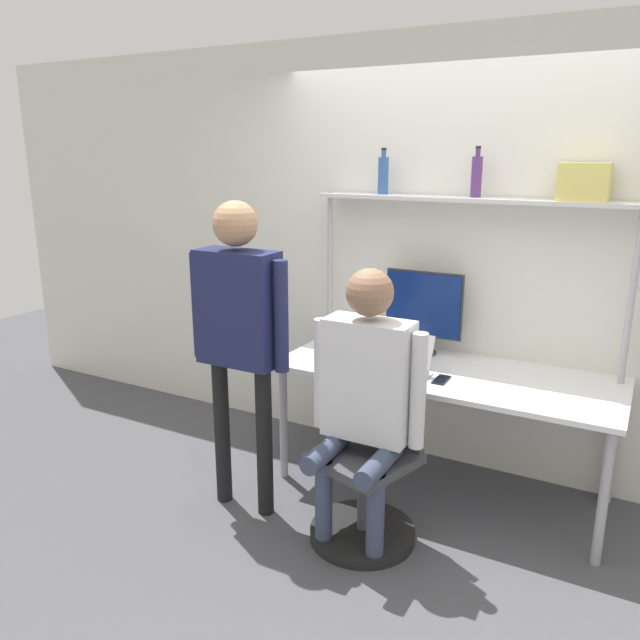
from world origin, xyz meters
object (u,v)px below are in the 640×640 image
person_seated (365,385)px  bottle_blue (383,175)px  cell_phone (441,380)px  person_standing (239,318)px  laptop (405,364)px  bottle_purple (477,176)px  storage_box (584,182)px  monitor (423,309)px  office_chair (368,486)px

person_seated → bottle_blue: (-0.34, 0.96, 0.99)m
cell_phone → person_standing: person_standing is taller
laptop → bottle_purple: size_ratio=1.01×
storage_box → person_standing: bearing=-147.1°
person_standing → storage_box: bearing=32.9°
monitor → cell_phone: 0.57m
monitor → office_chair: size_ratio=0.56×
person_seated → storage_box: storage_box is taller
monitor → bottle_blue: (-0.30, 0.02, 0.81)m
office_chair → person_standing: size_ratio=0.54×
laptop → person_seated: size_ratio=0.20×
person_standing → bottle_purple: bottle_purple is taller
cell_phone → bottle_blue: bottle_blue is taller
cell_phone → person_seated: size_ratio=0.10×
laptop → storage_box: storage_box is taller
cell_phone → storage_box: (0.58, 0.44, 1.07)m
bottle_purple → bottle_blue: size_ratio=1.03×
cell_phone → storage_box: storage_box is taller
storage_box → office_chair: bearing=-130.9°
monitor → storage_box: bearing=1.3°
person_seated → person_standing: bearing=-177.0°
laptop → person_seated: person_seated is taller
monitor → storage_box: storage_box is taller
laptop → bottle_blue: 1.18m
cell_phone → bottle_purple: size_ratio=0.53×
person_seated → storage_box: bearing=49.9°
bottle_blue → monitor: bearing=-3.6°
laptop → person_seated: (-0.01, -0.51, 0.04)m
person_seated → storage_box: 1.59m
cell_phone → person_standing: bearing=-149.6°
person_seated → bottle_purple: bottle_purple is taller
laptop → person_standing: 0.98m
laptop → cell_phone: bearing=3.6°
person_seated → office_chair: bearing=73.7°
person_standing → bottle_blue: size_ratio=6.36×
cell_phone → person_standing: 1.17m
person_seated → bottle_blue: bottle_blue is taller
laptop → office_chair: size_ratio=0.31×
laptop → office_chair: bearing=-90.3°
office_chair → bottle_purple: bottle_purple is taller
bottle_purple → bottle_blue: 0.58m
laptop → bottle_purple: (0.22, 0.45, 1.04)m
laptop → cell_phone: size_ratio=1.92×
bottle_blue → laptop: bearing=-51.8°
monitor → person_seated: bearing=-87.7°
laptop → bottle_blue: size_ratio=1.04×
cell_phone → person_seated: (-0.23, -0.53, 0.10)m
office_chair → person_seated: (-0.01, -0.04, 0.58)m
monitor → laptop: size_ratio=1.82×
laptop → person_standing: (-0.75, -0.55, 0.31)m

